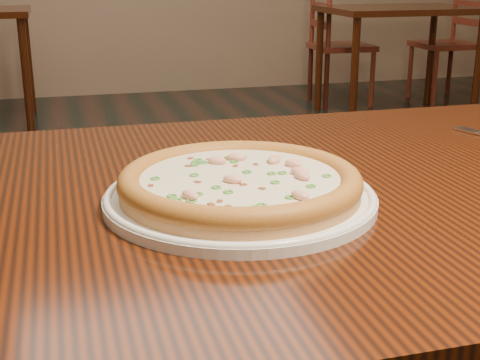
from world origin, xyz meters
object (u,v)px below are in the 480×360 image
object	(u,v)px
plate	(240,197)
hero_table	(315,251)
bg_table_right	(399,21)
chair_d	(451,43)
pizza	(240,182)
chair_c	(335,46)

from	to	relation	value
plate	hero_table	bearing A→B (deg)	22.62
plate	bg_table_right	xyz separation A→B (m)	(2.08, 3.47, -0.10)
chair_d	pizza	bearing A→B (deg)	-125.50
hero_table	bg_table_right	world-z (taller)	same
plate	chair_c	size ratio (longest dim) A/B	0.35
hero_table	chair_d	xyz separation A→B (m)	(2.64, 3.83, -0.21)
bg_table_right	chair_d	world-z (taller)	chair_d
plate	chair_d	distance (m)	4.77
hero_table	plate	size ratio (longest dim) A/B	3.65
pizza	chair_c	world-z (taller)	chair_c
plate	chair_c	distance (m)	4.38
plate	chair_d	xyz separation A→B (m)	(2.76, 3.88, -0.32)
chair_c	hero_table	bearing A→B (deg)	-113.61
chair_c	pizza	bearing A→B (deg)	-114.79
hero_table	plate	bearing A→B (deg)	-157.38
pizza	chair_d	world-z (taller)	chair_d
plate	chair_d	world-z (taller)	chair_d
bg_table_right	chair_c	xyz separation A→B (m)	(-0.25, 0.50, -0.22)
hero_table	chair_c	distance (m)	4.28
pizza	bg_table_right	xyz separation A→B (m)	(2.08, 3.47, -0.12)
pizza	chair_c	xyz separation A→B (m)	(1.83, 3.97, -0.34)
pizza	chair_d	distance (m)	4.77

